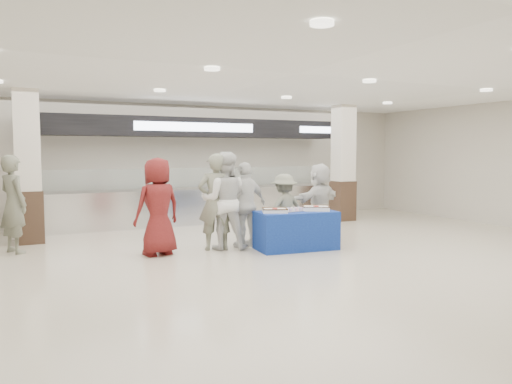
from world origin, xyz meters
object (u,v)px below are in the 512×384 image
display_table (296,230)px  cupcake_tray (293,209)px  soldier_a (215,202)px  civilian_white (319,201)px  sheet_cake_left (275,210)px  chef_tall (225,201)px  soldier_bg (13,204)px  civilian_maroon (158,207)px  soldier_b (284,209)px  sheet_cake_right (316,208)px  chef_short (246,205)px

display_table → cupcake_tray: 0.42m
soldier_a → civilian_white: bearing=-162.3°
sheet_cake_left → cupcake_tray: sheet_cake_left is taller
chef_tall → soldier_bg: (-3.72, 1.40, -0.03)m
soldier_bg → sheet_cake_left: bearing=-142.5°
civilian_maroon → soldier_b: 2.68m
civilian_maroon → civilian_white: size_ratio=1.09×
soldier_a → chef_tall: chef_tall is taller
sheet_cake_right → soldier_a: soldier_a is taller
civilian_maroon → soldier_bg: bearing=-43.7°
civilian_maroon → cupcake_tray: bearing=153.4°
sheet_cake_left → soldier_a: size_ratio=0.30×
civilian_maroon → soldier_b: civilian_maroon is taller
chef_short → civilian_white: 1.92m
soldier_a → soldier_b: soldier_a is taller
cupcake_tray → civilian_white: bearing=35.4°
soldier_a → chef_tall: (0.19, 0.00, 0.02)m
display_table → chef_tall: bearing=159.1°
sheet_cake_left → soldier_bg: size_ratio=0.30×
civilian_white → cupcake_tray: bearing=14.7°
soldier_b → soldier_bg: bearing=-22.7°
cupcake_tray → civilian_white: civilian_white is taller
chef_tall → soldier_bg: bearing=4.1°
display_table → sheet_cake_right: bearing=1.4°
cupcake_tray → soldier_b: size_ratio=0.32×
sheet_cake_right → soldier_bg: soldier_bg is taller
cupcake_tray → sheet_cake_left: bearing=-176.5°
sheet_cake_left → civilian_white: size_ratio=0.34×
soldier_bg → chef_tall: bearing=-139.0°
sheet_cake_right → civilian_white: size_ratio=0.39×
chef_tall → soldier_b: bearing=-155.2°
soldier_b → chef_short: bearing=-7.2°
display_table → sheet_cake_left: 0.63m
cupcake_tray → soldier_b: bearing=76.7°
chef_short → civilian_white: (1.90, 0.24, -0.02)m
sheet_cake_right → display_table: bearing=175.2°
display_table → soldier_b: soldier_b is taller
civilian_maroon → soldier_bg: soldier_bg is taller
chef_short → soldier_bg: soldier_bg is taller
display_table → sheet_cake_right: 0.61m
sheet_cake_right → chef_short: (-1.22, 0.68, 0.05)m
chef_tall → civilian_white: 2.38m
cupcake_tray → chef_tall: chef_tall is taller
sheet_cake_left → soldier_b: (0.55, 0.62, -0.07)m
sheet_cake_right → soldier_b: soldier_b is taller
sheet_cake_right → chef_tall: (-1.68, 0.68, 0.15)m
sheet_cake_left → soldier_b: soldier_b is taller
civilian_white → chef_tall: bearing=-14.9°
sheet_cake_right → soldier_a: size_ratio=0.34×
cupcake_tray → chef_tall: 1.35m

